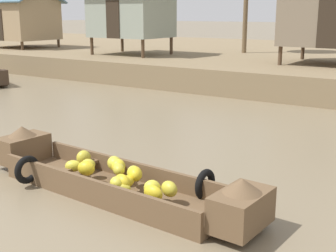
# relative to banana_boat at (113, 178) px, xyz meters

# --- Properties ---
(ground_plane) EXTENTS (300.00, 300.00, 0.00)m
(ground_plane) POSITION_rel_banana_boat_xyz_m (-1.39, 5.25, -0.29)
(ground_plane) COLOR #7A6B51
(riverbank_strip) EXTENTS (160.00, 20.00, 0.99)m
(riverbank_strip) POSITION_rel_banana_boat_xyz_m (-1.39, 19.48, 0.21)
(riverbank_strip) COLOR #7F6B4C
(riverbank_strip) RESTS_ON ground
(banana_boat) EXTENTS (5.64, 1.67, 0.84)m
(banana_boat) POSITION_rel_banana_boat_xyz_m (0.00, 0.00, 0.00)
(banana_boat) COLOR brown
(banana_boat) RESTS_ON ground
(stilt_house_left) EXTENTS (4.60, 3.66, 3.78)m
(stilt_house_left) POSITION_rel_banana_boat_xyz_m (-18.59, 13.19, 2.48)
(stilt_house_left) COLOR #4C3826
(stilt_house_left) RESTS_ON riverbank_strip
(stilt_house_mid_left) EXTENTS (4.35, 3.32, 3.81)m
(stilt_house_mid_left) POSITION_rel_banana_boat_xyz_m (-9.84, 13.05, 2.78)
(stilt_house_mid_left) COLOR #4C3826
(stilt_house_mid_left) RESTS_ON riverbank_strip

